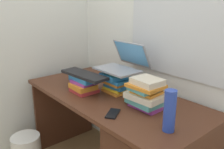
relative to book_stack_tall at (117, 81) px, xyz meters
The scene contains 11 objects.
wall_back 0.57m from the book_stack_tall, 85.61° to the left, with size 6.00×0.06×2.60m.
wall_left 0.96m from the book_stack_tall, behind, with size 0.05×6.00×2.60m, color silver.
book_stack_tall is the anchor object (origin of this frame).
book_stack_keyboard_riser 0.26m from the book_stack_tall, 130.37° to the right, with size 0.24×0.18×0.13m.
book_stack_side 0.35m from the book_stack_tall, ahead, with size 0.25×0.20×0.21m.
laptop 0.15m from the book_stack_tall, 90.30° to the left, with size 0.34×0.32×0.21m.
keyboard 0.26m from the book_stack_tall, 129.20° to the right, with size 0.42×0.14×0.02m, color black.
computer_mouse 0.24m from the book_stack_tall, 15.77° to the right, with size 0.06×0.10×0.04m, color #A5A8AD.
mug 0.50m from the book_stack_tall, 169.25° to the right, with size 0.12×0.09×0.09m.
water_bottle 0.66m from the book_stack_tall, 15.68° to the right, with size 0.07×0.07×0.24m, color #263FA5.
cell_phone 0.41m from the book_stack_tall, 44.79° to the right, with size 0.07×0.14×0.01m, color black.
Camera 1 is at (1.32, -1.11, 1.42)m, focal length 39.06 mm.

